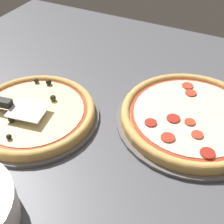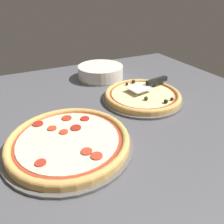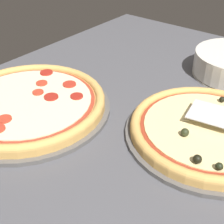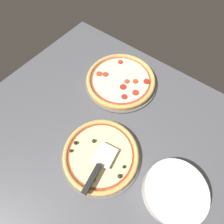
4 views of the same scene
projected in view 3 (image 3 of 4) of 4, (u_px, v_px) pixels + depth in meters
The scene contains 5 objects.
ground_plane at pixel (170, 144), 69.07cm from camera, with size 131.75×120.47×3.60cm, color #4C4C51.
pizza_pan_front at pixel (206, 135), 68.11cm from camera, with size 35.33×35.33×1.00cm, color #565451.
pizza_front at pixel (207, 129), 67.12cm from camera, with size 33.21×33.21×3.66cm.
pizza_pan_back at pixel (29, 108), 76.72cm from camera, with size 40.09×40.09×1.00cm, color #565451.
pizza_back at pixel (28, 102), 75.67cm from camera, with size 37.69×37.69×2.79cm.
Camera 3 is at (-49.41, -22.99, 43.09)cm, focal length 50.00 mm.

